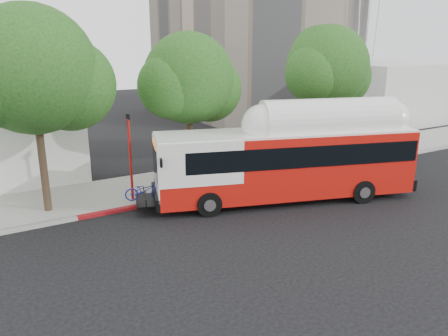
% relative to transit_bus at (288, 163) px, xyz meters
% --- Properties ---
extents(ground, '(120.00, 120.00, 0.00)m').
position_rel_transit_bus_xyz_m(ground, '(-2.18, -1.07, -1.98)').
color(ground, black).
rests_on(ground, ground).
extents(sidewalk, '(60.00, 5.00, 0.15)m').
position_rel_transit_bus_xyz_m(sidewalk, '(-2.18, 5.43, -1.91)').
color(sidewalk, gray).
rests_on(sidewalk, ground).
extents(curb_strip, '(60.00, 0.30, 0.15)m').
position_rel_transit_bus_xyz_m(curb_strip, '(-2.18, 2.83, -1.91)').
color(curb_strip, gray).
rests_on(curb_strip, ground).
extents(red_curb_segment, '(10.00, 0.32, 0.16)m').
position_rel_transit_bus_xyz_m(red_curb_segment, '(-5.18, 2.83, -1.90)').
color(red_curb_segment, maroon).
rests_on(red_curb_segment, ground).
extents(street_tree_left, '(6.67, 5.80, 9.74)m').
position_rel_transit_bus_xyz_m(street_tree_left, '(-10.71, 4.49, 4.62)').
color(street_tree_left, '#2D2116').
rests_on(street_tree_left, ground).
extents(street_tree_mid, '(5.75, 5.00, 8.62)m').
position_rel_transit_bus_xyz_m(street_tree_mid, '(-2.77, 4.99, 3.92)').
color(street_tree_mid, '#2D2116').
rests_on(street_tree_mid, ground).
extents(street_tree_right, '(6.21, 5.40, 9.18)m').
position_rel_transit_bus_xyz_m(street_tree_right, '(7.26, 4.79, 4.27)').
color(street_tree_right, '#2D2116').
rests_on(street_tree_right, ground).
extents(horizon_block, '(20.00, 12.00, 6.00)m').
position_rel_transit_bus_xyz_m(horizon_block, '(27.82, 14.93, 1.02)').
color(horizon_block, silver).
rests_on(horizon_block, ground).
extents(transit_bus, '(14.43, 6.75, 4.24)m').
position_rel_transit_bus_xyz_m(transit_bus, '(0.00, 0.00, 0.00)').
color(transit_bus, red).
rests_on(transit_bus, ground).
extents(signal_pole, '(0.13, 0.44, 4.66)m').
position_rel_transit_bus_xyz_m(signal_pole, '(-7.19, 3.57, 0.41)').
color(signal_pole, '#A41511').
rests_on(signal_pole, ground).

